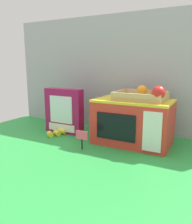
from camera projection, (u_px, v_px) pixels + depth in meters
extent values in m
plane|color=green|center=(104.00, 137.00, 1.41)|extent=(1.70, 1.70, 0.00)
cube|color=#A0A3A8|center=(119.00, 74.00, 1.52)|extent=(1.61, 0.03, 0.75)
cube|color=red|center=(133.00, 123.00, 1.28)|extent=(0.41, 0.25, 0.24)
cube|color=yellow|center=(134.00, 101.00, 1.26)|extent=(0.41, 0.25, 0.01)
cube|color=black|center=(116.00, 127.00, 1.19)|extent=(0.22, 0.01, 0.14)
cube|color=white|center=(152.00, 132.00, 1.11)|extent=(0.09, 0.01, 0.20)
cube|color=tan|center=(141.00, 98.00, 1.25)|extent=(0.27, 0.21, 0.02)
cube|color=tan|center=(135.00, 96.00, 1.16)|extent=(0.27, 0.01, 0.02)
cube|color=tan|center=(146.00, 92.00, 1.33)|extent=(0.27, 0.01, 0.02)
cube|color=tan|center=(119.00, 92.00, 1.30)|extent=(0.01, 0.21, 0.02)
cube|color=tan|center=(165.00, 95.00, 1.19)|extent=(0.01, 0.21, 0.02)
sphere|color=orange|center=(142.00, 90.00, 1.25)|extent=(0.06, 0.06, 0.06)
sphere|color=red|center=(159.00, 93.00, 1.12)|extent=(0.07, 0.07, 0.07)
cube|color=#99144C|center=(64.00, 111.00, 1.47)|extent=(0.26, 0.06, 0.29)
cube|color=silver|center=(61.00, 110.00, 1.44)|extent=(0.17, 0.00, 0.17)
cube|color=white|center=(61.00, 128.00, 1.47)|extent=(0.20, 0.00, 0.05)
cylinder|color=black|center=(82.00, 144.00, 1.20)|extent=(0.01, 0.01, 0.06)
cube|color=#F44C6B|center=(82.00, 135.00, 1.19)|extent=(0.07, 0.00, 0.05)
cylinder|color=yellow|center=(50.00, 134.00, 1.41)|extent=(0.06, 0.05, 0.03)
cylinder|color=yellow|center=(57.00, 133.00, 1.43)|extent=(0.05, 0.05, 0.03)
cylinder|color=yellow|center=(62.00, 132.00, 1.46)|extent=(0.05, 0.03, 0.03)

